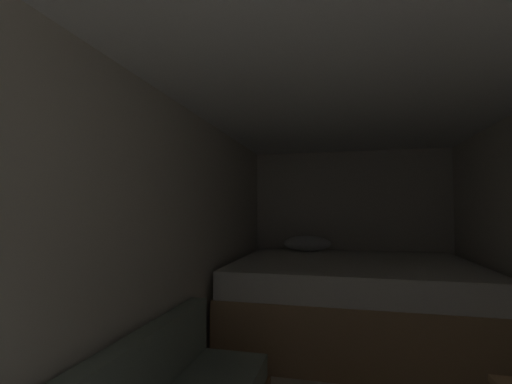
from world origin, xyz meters
The scene contains 4 objects.
wall_back centered at (0.00, 4.17, 1.05)m, with size 2.59×0.05×2.10m, color beige.
wall_left centered at (-1.27, 1.69, 1.05)m, with size 0.05×4.90×2.10m, color beige.
ceiling_slab centered at (0.00, 1.69, 2.12)m, with size 2.59×4.90×0.05m, color white.
bed centered at (-0.01, 3.14, 0.40)m, with size 2.37×1.93×1.00m.
Camera 1 is at (-0.10, -0.67, 1.32)m, focal length 24.88 mm.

